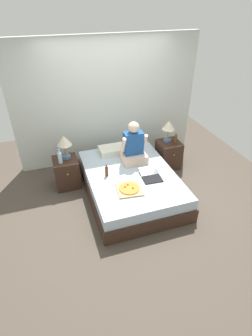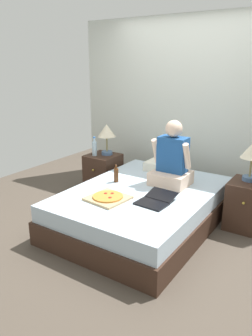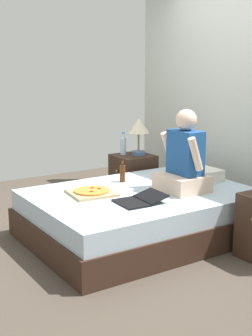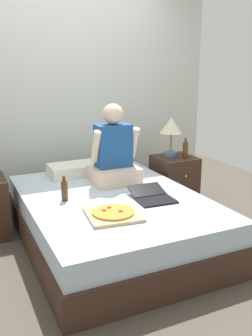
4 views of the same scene
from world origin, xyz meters
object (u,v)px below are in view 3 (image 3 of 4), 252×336
object	(u,v)px
nightstand_left	(133,178)
person_seated	(184,161)
lamp_on_left_nightstand	(139,128)
laptop	(138,201)
water_bottle	(123,146)
pizza_box	(92,192)
beer_bottle_on_bed	(122,173)
bed	(141,214)

from	to	relation	value
nightstand_left	person_seated	size ratio (longest dim) A/B	0.73
lamp_on_left_nightstand	laptop	size ratio (longest dim) A/B	1.04
nightstand_left	water_bottle	bearing A→B (deg)	-131.65
person_seated	pizza_box	distance (m)	0.93
person_seated	beer_bottle_on_bed	bearing A→B (deg)	-152.52
person_seated	laptop	distance (m)	0.67
laptop	bed	bearing A→B (deg)	139.89
laptop	beer_bottle_on_bed	distance (m)	0.77
laptop	beer_bottle_on_bed	xyz separation A→B (m)	(-0.71, 0.29, 0.07)
beer_bottle_on_bed	pizza_box	bearing A→B (deg)	-64.23
person_seated	pizza_box	xyz separation A→B (m)	(-0.36, -0.81, -0.27)
person_seated	pizza_box	bearing A→B (deg)	-113.92
laptop	pizza_box	world-z (taller)	laptop
bed	laptop	world-z (taller)	laptop
water_bottle	nightstand_left	bearing A→B (deg)	48.35
pizza_box	nightstand_left	bearing A→B (deg)	129.58
water_bottle	lamp_on_left_nightstand	bearing A→B (deg)	49.40
person_seated	beer_bottle_on_bed	world-z (taller)	person_seated
water_bottle	beer_bottle_on_bed	xyz separation A→B (m)	(0.71, -0.47, -0.14)
pizza_box	beer_bottle_on_bed	xyz separation A→B (m)	(-0.24, 0.50, 0.07)
nightstand_left	lamp_on_left_nightstand	xyz separation A→B (m)	(0.04, 0.05, 0.61)
laptop	person_seated	bearing A→B (deg)	100.02
nightstand_left	person_seated	xyz separation A→B (m)	(1.23, -0.25, 0.45)
lamp_on_left_nightstand	person_seated	bearing A→B (deg)	-14.07
water_bottle	beer_bottle_on_bed	bearing A→B (deg)	-33.37
water_bottle	laptop	distance (m)	1.63
lamp_on_left_nightstand	pizza_box	size ratio (longest dim) A/B	1.02
water_bottle	beer_bottle_on_bed	size ratio (longest dim) A/B	1.25
bed	lamp_on_left_nightstand	bearing A→B (deg)	146.84
laptop	beer_bottle_on_bed	bearing A→B (deg)	157.40
bed	person_seated	distance (m)	0.66
pizza_box	laptop	bearing A→B (deg)	23.61
pizza_box	lamp_on_left_nightstand	bearing A→B (deg)	126.99
bed	beer_bottle_on_bed	xyz separation A→B (m)	(-0.42, 0.05, 0.32)
lamp_on_left_nightstand	pizza_box	world-z (taller)	lamp_on_left_nightstand
nightstand_left	lamp_on_left_nightstand	size ratio (longest dim) A/B	1.27
lamp_on_left_nightstand	nightstand_left	bearing A→B (deg)	-128.63
person_seated	laptop	world-z (taller)	person_seated
lamp_on_left_nightstand	person_seated	size ratio (longest dim) A/B	0.58
lamp_on_left_nightstand	laptop	xyz separation A→B (m)	(1.30, -0.90, -0.43)
nightstand_left	lamp_on_left_nightstand	bearing A→B (deg)	51.37
person_seated	laptop	size ratio (longest dim) A/B	1.80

